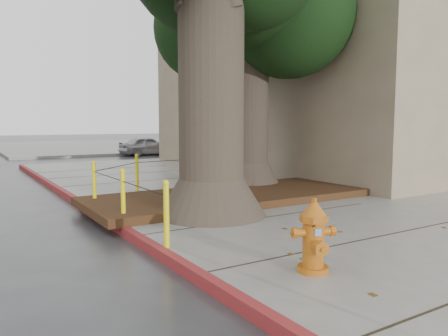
% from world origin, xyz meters
% --- Properties ---
extents(ground, '(140.00, 140.00, 0.00)m').
position_xyz_m(ground, '(0.00, 0.00, 0.00)').
color(ground, '#28282B').
rests_on(ground, ground).
extents(sidewalk_main, '(16.00, 26.00, 0.15)m').
position_xyz_m(sidewalk_main, '(6.00, 2.50, 0.07)').
color(sidewalk_main, slate).
rests_on(sidewalk_main, ground).
extents(sidewalk_far, '(16.00, 20.00, 0.15)m').
position_xyz_m(sidewalk_far, '(6.00, 30.00, 0.07)').
color(sidewalk_far, slate).
rests_on(sidewalk_far, ground).
extents(curb_red, '(0.14, 26.00, 0.16)m').
position_xyz_m(curb_red, '(-2.00, 2.50, 0.07)').
color(curb_red, maroon).
rests_on(curb_red, ground).
extents(planter_bed, '(6.40, 2.60, 0.16)m').
position_xyz_m(planter_bed, '(0.90, 3.90, 0.23)').
color(planter_bed, black).
rests_on(planter_bed, sidewalk_main).
extents(building_corner, '(12.00, 13.00, 10.00)m').
position_xyz_m(building_corner, '(10.00, 8.50, 5.00)').
color(building_corner, gray).
rests_on(building_corner, ground).
extents(building_side_white, '(10.00, 10.00, 9.00)m').
position_xyz_m(building_side_white, '(16.00, 26.00, 4.50)').
color(building_side_white, silver).
rests_on(building_side_white, ground).
extents(building_side_grey, '(12.00, 14.00, 12.00)m').
position_xyz_m(building_side_grey, '(22.00, 32.00, 6.00)').
color(building_side_grey, slate).
rests_on(building_side_grey, ground).
extents(tree_far, '(4.50, 3.80, 7.17)m').
position_xyz_m(tree_far, '(2.64, 5.32, 5.02)').
color(tree_far, '#4C3F33').
rests_on(tree_far, sidewalk_main).
extents(bollard_ring, '(3.79, 5.39, 0.95)m').
position_xyz_m(bollard_ring, '(-0.87, 4.38, 0.66)').
color(bollard_ring, yellow).
rests_on(bollard_ring, sidewalk_main).
extents(fire_hydrant, '(0.46, 0.46, 0.87)m').
position_xyz_m(fire_hydrant, '(-0.89, -0.64, 0.57)').
color(fire_hydrant, '#C46314').
rests_on(fire_hydrant, sidewalk_main).
extents(car_silver, '(3.28, 1.48, 1.10)m').
position_xyz_m(car_silver, '(5.27, 19.65, 0.55)').
color(car_silver, '#ACADB1').
rests_on(car_silver, ground).
extents(car_red, '(3.68, 1.49, 1.19)m').
position_xyz_m(car_red, '(11.75, 17.19, 0.59)').
color(car_red, maroon).
rests_on(car_red, ground).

